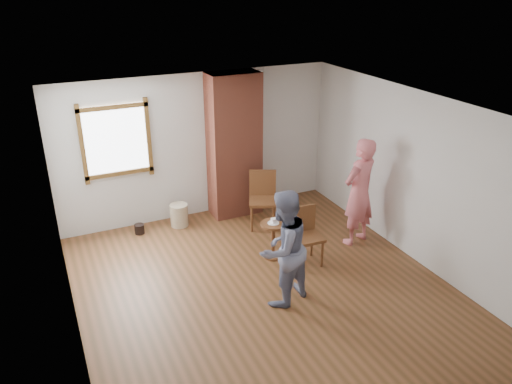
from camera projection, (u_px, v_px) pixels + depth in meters
ground at (264, 289)px, 7.10m from camera, size 5.50×5.50×0.00m
room_shell at (242, 157)px, 6.85m from camera, size 5.04×5.52×2.62m
brick_chimney at (234, 146)px, 8.88m from camera, size 0.90×0.50×2.60m
stoneware_crock at (179, 215)px, 8.81m from camera, size 0.42×0.42×0.40m
dark_pot at (139, 229)px, 8.58m from camera, size 0.21×0.21×0.17m
dining_chair_left at (263, 196)px, 8.69m from camera, size 0.62×0.62×1.00m
dining_chair_right at (306, 232)px, 7.60m from camera, size 0.44×0.44×0.90m
side_table at (273, 234)px, 7.74m from camera, size 0.40×0.40×0.60m
cake_plate at (273, 223)px, 7.66m from camera, size 0.18×0.18×0.01m
cake_slice at (274, 221)px, 7.65m from camera, size 0.08×0.07×0.06m
man at (283, 249)px, 6.54m from camera, size 0.96×0.86×1.63m
person_pink at (359, 192)px, 8.01m from camera, size 0.75×0.59×1.80m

